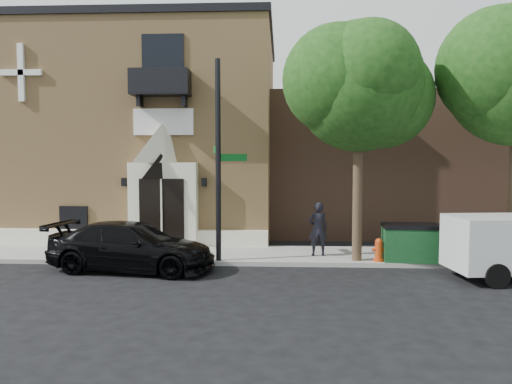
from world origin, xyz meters
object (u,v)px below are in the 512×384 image
(street_sign, at_px, (219,160))
(fire_hydrant, at_px, (379,250))
(black_sedan, at_px, (132,247))
(pedestrian_near, at_px, (318,229))
(dumpster, at_px, (411,242))

(street_sign, bearing_deg, fire_hydrant, -14.32)
(black_sedan, xyz_separation_m, pedestrian_near, (5.94, 1.96, 0.32))
(street_sign, xyz_separation_m, fire_hydrant, (5.24, 0.10, -2.93))
(pedestrian_near, bearing_deg, fire_hydrant, 150.93)
(black_sedan, distance_m, street_sign, 3.89)
(black_sedan, height_order, dumpster, black_sedan)
(street_sign, distance_m, fire_hydrant, 6.01)
(dumpster, bearing_deg, pedestrian_near, 170.31)
(street_sign, bearing_deg, pedestrian_near, 0.82)
(fire_hydrant, relative_size, dumpster, 0.40)
(street_sign, bearing_deg, black_sedan, -174.43)
(street_sign, xyz_separation_m, pedestrian_near, (3.32, 0.96, -2.37))
(street_sign, relative_size, pedestrian_near, 3.52)
(black_sedan, height_order, street_sign, street_sign)
(street_sign, height_order, pedestrian_near, street_sign)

